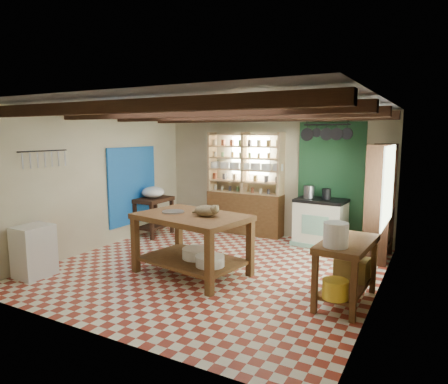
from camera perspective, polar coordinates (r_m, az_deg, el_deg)
The scene contains 30 objects.
floor at distance 6.65m, azimuth -1.55°, elevation -10.85°, with size 5.00×5.00×0.02m, color #9A3221.
ceiling at distance 6.29m, azimuth -1.65°, elevation 12.22°, with size 5.00×5.00×0.02m, color #4F4E54.
wall_back at distance 8.57m, azimuth 6.87°, elevation 2.44°, with size 5.00×0.04×2.60m, color beige.
wall_front at distance 4.40m, azimuth -18.31°, elevation -3.57°, with size 5.00×0.04×2.60m, color beige.
wall_left at distance 7.89m, azimuth -17.48°, elevation 1.60°, with size 0.04×5.00×2.60m, color beige.
wall_right at distance 5.53m, azimuth 21.38°, elevation -1.35°, with size 0.04×5.00×2.60m, color beige.
ceiling_beams at distance 6.28m, azimuth -1.64°, elevation 11.13°, with size 5.00×3.80×0.15m, color #361E13.
blue_wall_patch at distance 8.54m, azimuth -12.93°, elevation 0.91°, with size 0.04×1.40×1.60m, color blue.
green_wall_patch at distance 8.17m, azimuth 14.95°, elevation 1.57°, with size 1.30×0.04×2.30m, color #1F4F2E.
window_back at distance 8.72m, azimuth 3.81°, elevation 5.21°, with size 0.90×0.02×0.80m, color silver.
window_right at distance 6.50m, azimuth 22.41°, elevation 0.87°, with size 0.02×1.30×1.20m, color silver.
utensil_rail at distance 7.03m, azimuth -24.38°, elevation 4.39°, with size 0.06×0.90×0.28m, color black.
pot_rack at distance 7.71m, azimuth 14.45°, elevation 8.13°, with size 0.86×0.12×0.36m, color black.
shelving_unit at distance 8.64m, azimuth 2.99°, elevation 1.20°, with size 1.70×0.34×2.20m, color tan.
tall_rack at distance 7.37m, azimuth 21.41°, elevation -1.41°, with size 0.40×0.86×2.00m, color #361E13.
work_table at distance 6.26m, azimuth -4.60°, elevation -7.47°, with size 1.67×1.11×0.94m, color brown.
stove at distance 8.01m, azimuth 13.60°, elevation -4.23°, with size 0.94×0.64×0.92m, color white.
prep_table at distance 8.73m, azimuth -10.00°, elevation -3.46°, with size 0.55×0.80×0.81m, color #361E13.
white_cabinet at distance 6.82m, azimuth -25.53°, elevation -7.61°, with size 0.44×0.53×0.79m, color white.
right_counter at distance 5.47m, azimuth 17.04°, elevation -10.83°, with size 0.57×1.15×0.82m, color brown.
cat at distance 6.00m, azimuth -2.58°, elevation -2.68°, with size 0.37×0.28×0.17m, color olive.
steel_tray at distance 6.35m, azimuth -7.28°, elevation -2.81°, with size 0.35×0.35×0.02m, color #98979E.
basin_large at distance 6.30m, azimuth -3.94°, elevation -8.71°, with size 0.45×0.45×0.16m, color white.
basin_small at distance 5.94m, azimuth -2.01°, elevation -9.80°, with size 0.43×0.43×0.15m, color white.
kettle_left at distance 7.99m, azimuth 12.05°, elevation 0.02°, with size 0.21×0.21×0.24m, color #98979E.
kettle_right at distance 7.88m, azimuth 14.43°, elevation -0.28°, with size 0.17×0.17×0.21m, color black.
enamel_bowl at distance 8.64m, azimuth -10.09°, elevation -0.03°, with size 0.48×0.48×0.24m, color white.
white_bucket at distance 5.00m, azimuth 15.68°, elevation -5.89°, with size 0.30×0.30×0.30m, color white.
wicker_basket at distance 5.76m, azimuth 17.82°, elevation -10.37°, with size 0.42×0.34×0.29m, color olive.
yellow_tub at distance 5.09m, azimuth 15.61°, elevation -13.20°, with size 0.31×0.31×0.23m, color gold.
Camera 1 is at (3.17, -5.42, 2.18)m, focal length 32.00 mm.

